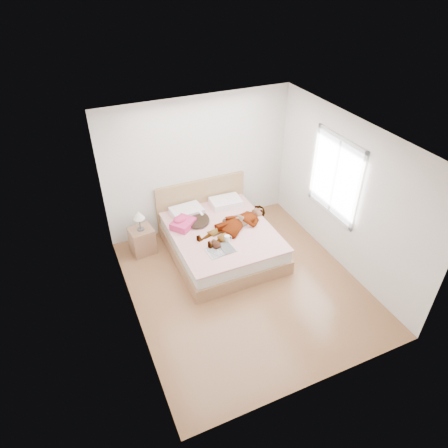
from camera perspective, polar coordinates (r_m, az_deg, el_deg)
name	(u,v)px	position (r m, az deg, el deg)	size (l,w,h in m)	color
ground	(245,285)	(6.74, 2.96, -8.70)	(4.00, 4.00, 0.00)	#55331A
woman	(235,222)	(7.08, 1.65, 0.26)	(0.58, 1.54, 0.21)	white
hair	(197,219)	(7.28, -3.93, 0.67)	(0.47, 0.57, 0.08)	black
phone	(201,213)	(7.18, -3.32, 1.59)	(0.05, 0.10, 0.01)	silver
room_shell	(335,177)	(6.90, 15.61, 6.48)	(4.00, 4.00, 4.00)	white
bed	(220,238)	(7.28, -0.59, -1.96)	(1.80, 2.08, 1.00)	olive
towel	(182,223)	(7.14, -5.98, 0.18)	(0.52, 0.51, 0.22)	#DA3B76
magazine	(221,250)	(6.61, -0.45, -3.73)	(0.50, 0.35, 0.03)	silver
coffee_mug	(227,238)	(6.78, 0.47, -2.05)	(0.14, 0.10, 0.11)	white
plush_toy	(216,244)	(6.64, -1.16, -2.91)	(0.16, 0.22, 0.12)	#33180E
nightstand	(142,239)	(7.37, -11.62, -2.08)	(0.45, 0.41, 0.88)	brown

